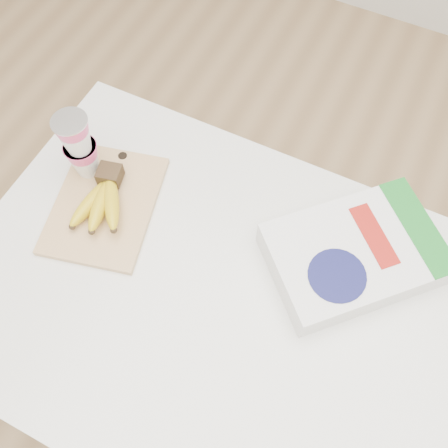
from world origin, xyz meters
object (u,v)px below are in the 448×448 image
object	(u,v)px
bananas	(102,199)
yogurt_stack	(79,145)
cutting_board	(105,205)
cereal_box	(354,254)
table	(232,355)

from	to	relation	value
bananas	yogurt_stack	size ratio (longest dim) A/B	1.01
cutting_board	yogurt_stack	size ratio (longest dim) A/B	1.67
yogurt_stack	cereal_box	world-z (taller)	yogurt_stack
table	bananas	distance (m)	0.57
bananas	table	bearing A→B (deg)	-11.82
table	cutting_board	world-z (taller)	cutting_board
cutting_board	cereal_box	size ratio (longest dim) A/B	0.74
cereal_box	table	bearing A→B (deg)	-89.10
cutting_board	cereal_box	world-z (taller)	cereal_box
table	yogurt_stack	size ratio (longest dim) A/B	6.58
cutting_board	bananas	xyz separation A→B (m)	(0.00, -0.00, 0.03)
table	bananas	size ratio (longest dim) A/B	6.48
table	yogurt_stack	xyz separation A→B (m)	(-0.41, 0.13, 0.52)
yogurt_stack	table	bearing A→B (deg)	-17.23
table	cereal_box	distance (m)	0.51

